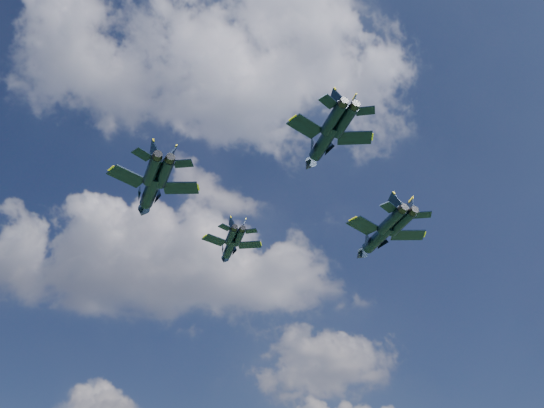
{
  "coord_description": "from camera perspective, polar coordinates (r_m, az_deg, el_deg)",
  "views": [
    {
      "loc": [
        -9.33,
        -75.31,
        5.51
      ],
      "look_at": [
        -5.58,
        1.17,
        57.5
      ],
      "focal_mm": 40.0,
      "sensor_mm": 36.0,
      "label": 1
    }
  ],
  "objects": [
    {
      "name": "jet_right",
      "position": [
        101.2,
        9.85,
        -3.21
      ],
      "size": [
        13.4,
        18.33,
        4.32
      ],
      "rotation": [
        0.0,
        0.0,
        0.32
      ],
      "color": "black"
    },
    {
      "name": "jet_lead",
      "position": [
        107.95,
        -4.02,
        -4.17
      ],
      "size": [
        10.47,
        13.94,
        3.28
      ],
      "rotation": [
        0.0,
        0.0,
        0.22
      ],
      "color": "black"
    },
    {
      "name": "jet_slot",
      "position": [
        79.1,
        4.81,
        5.72
      ],
      "size": [
        11.27,
        15.26,
        3.59
      ],
      "rotation": [
        0.0,
        0.0,
        0.29
      ],
      "color": "black"
    },
    {
      "name": "jet_left",
      "position": [
        89.56,
        -11.39,
        1.11
      ],
      "size": [
        12.63,
        17.27,
        4.07
      ],
      "rotation": [
        0.0,
        0.0,
        0.32
      ],
      "color": "black"
    }
  ]
}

